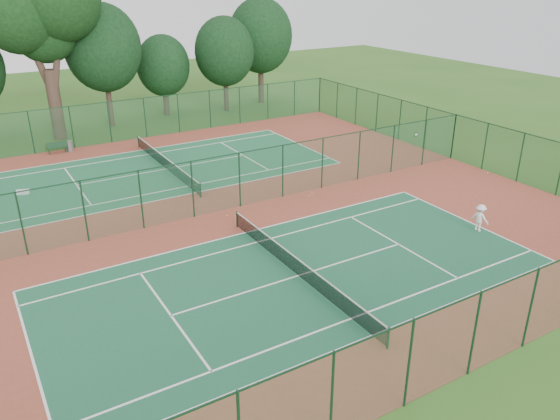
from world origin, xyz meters
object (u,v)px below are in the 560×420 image
object	(u,v)px
player_near	(480,218)
big_tree	(41,12)
bench	(57,147)
trash_bin	(70,146)
kit_bag	(23,192)

from	to	relation	value
player_near	big_tree	distance (m)	36.97
bench	big_tree	distance (m)	10.95
player_near	big_tree	bearing A→B (deg)	13.63
bench	big_tree	world-z (taller)	big_tree
player_near	trash_bin	xyz separation A→B (m)	(-16.51, 27.28, -0.38)
player_near	trash_bin	bearing A→B (deg)	17.59
trash_bin	big_tree	bearing A→B (deg)	87.73
player_near	big_tree	xyz separation A→B (m)	(-16.33, 31.75, 9.61)
kit_bag	bench	bearing A→B (deg)	84.90
kit_bag	big_tree	xyz separation A→B (m)	(4.82, 12.58, 10.26)
bench	big_tree	size ratio (longest dim) A/B	0.11
player_near	bench	xyz separation A→B (m)	(-17.47, 27.22, -0.30)
bench	kit_bag	bearing A→B (deg)	-112.99
bench	trash_bin	bearing A→B (deg)	4.99
big_tree	trash_bin	bearing A→B (deg)	-92.27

